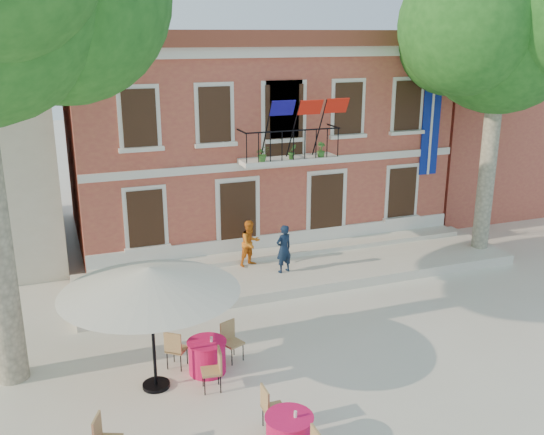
{
  "coord_description": "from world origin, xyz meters",
  "views": [
    {
      "loc": [
        -5.22,
        -12.21,
        7.4
      ],
      "look_at": [
        0.66,
        3.5,
        2.28
      ],
      "focal_mm": 40.0,
      "sensor_mm": 36.0,
      "label": 1
    }
  ],
  "objects": [
    {
      "name": "pedestrian_orange",
      "position": [
        0.47,
        4.94,
        1.04
      ],
      "size": [
        0.87,
        0.78,
        1.49
      ],
      "primitive_type": "imported",
      "rotation": [
        0.0,
        0.0,
        0.35
      ],
      "color": "orange",
      "rests_on": "terrace"
    },
    {
      "name": "cafe_table_3",
      "position": [
        -2.32,
        -0.28,
        0.43
      ],
      "size": [
        1.86,
        1.73,
        0.95
      ],
      "color": "#D21351",
      "rests_on": "ground"
    },
    {
      "name": "pedestrian_navy",
      "position": [
        1.25,
        4.05,
        1.06
      ],
      "size": [
        0.63,
        0.5,
        1.52
      ],
      "primitive_type": "imported",
      "rotation": [
        0.0,
        0.0,
        3.42
      ],
      "color": "#0F1D34",
      "rests_on": "terrace"
    },
    {
      "name": "patio_umbrella",
      "position": [
        -3.53,
        -0.48,
        2.52
      ],
      "size": [
        3.77,
        3.77,
        2.8
      ],
      "color": "black",
      "rests_on": "ground"
    },
    {
      "name": "neighbor_east",
      "position": [
        14.0,
        11.0,
        3.22
      ],
      "size": [
        9.4,
        9.4,
        6.4
      ],
      "color": "#BC6144",
      "rests_on": "ground"
    },
    {
      "name": "cafe_table_1",
      "position": [
        -1.64,
        -3.52,
        0.42
      ],
      "size": [
        0.9,
        1.92,
        0.95
      ],
      "color": "#D21351",
      "rests_on": "ground"
    },
    {
      "name": "plane_tree_east",
      "position": [
        8.48,
        3.82,
        7.37
      ],
      "size": [
        5.07,
        5.07,
        9.97
      ],
      "color": "#A59E84",
      "rests_on": "ground"
    },
    {
      "name": "terrace",
      "position": [
        2.0,
        4.4,
        0.15
      ],
      "size": [
        14.0,
        3.4,
        0.3
      ],
      "primitive_type": "cube",
      "color": "silver",
      "rests_on": "ground"
    },
    {
      "name": "main_building",
      "position": [
        2.0,
        9.99,
        3.78
      ],
      "size": [
        13.5,
        9.59,
        7.5
      ],
      "color": "#BC6144",
      "rests_on": "ground"
    },
    {
      "name": "ground",
      "position": [
        0.0,
        0.0,
        0.0
      ],
      "size": [
        90.0,
        90.0,
        0.0
      ],
      "primitive_type": "plane",
      "color": "beige",
      "rests_on": "ground"
    }
  ]
}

